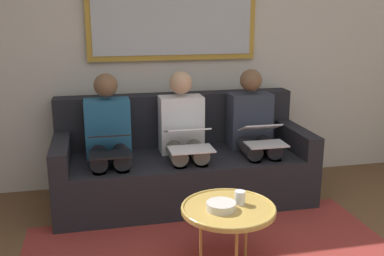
# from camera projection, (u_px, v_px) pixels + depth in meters

# --- Properties ---
(wall_rear) EXTENTS (6.00, 0.12, 2.60)m
(wall_rear) POSITION_uv_depth(u_px,v_px,m) (171.00, 48.00, 4.22)
(wall_rear) COLOR beige
(wall_rear) RESTS_ON ground_plane
(couch) EXTENTS (2.20, 0.90, 0.90)m
(couch) POSITION_uv_depth(u_px,v_px,m) (182.00, 164.00, 4.02)
(couch) COLOR black
(couch) RESTS_ON ground_plane
(framed_mirror) EXTENTS (1.56, 0.05, 0.70)m
(framed_mirror) POSITION_uv_depth(u_px,v_px,m) (173.00, 21.00, 4.07)
(framed_mirror) COLOR #B7892D
(coffee_table) EXTENTS (0.61, 0.61, 0.44)m
(coffee_table) POSITION_uv_depth(u_px,v_px,m) (228.00, 209.00, 2.86)
(coffee_table) COLOR tan
(coffee_table) RESTS_ON ground_plane
(cup) EXTENTS (0.07, 0.07, 0.09)m
(cup) POSITION_uv_depth(u_px,v_px,m) (240.00, 198.00, 2.89)
(cup) COLOR silver
(cup) RESTS_ON coffee_table
(bowl) EXTENTS (0.19, 0.19, 0.05)m
(bowl) POSITION_uv_depth(u_px,v_px,m) (221.00, 206.00, 2.81)
(bowl) COLOR beige
(bowl) RESTS_ON coffee_table
(person_left) EXTENTS (0.38, 0.58, 1.14)m
(person_left) POSITION_uv_depth(u_px,v_px,m) (253.00, 130.00, 4.01)
(person_left) COLOR #2D3342
(person_left) RESTS_ON couch
(laptop_silver) EXTENTS (0.33, 0.36, 0.16)m
(laptop_silver) POSITION_uv_depth(u_px,v_px,m) (263.00, 135.00, 3.79)
(laptop_silver) COLOR silver
(person_middle) EXTENTS (0.38, 0.58, 1.14)m
(person_middle) POSITION_uv_depth(u_px,v_px,m) (183.00, 134.00, 3.88)
(person_middle) COLOR silver
(person_middle) RESTS_ON couch
(laptop_white) EXTENTS (0.36, 0.38, 0.16)m
(laptop_white) POSITION_uv_depth(u_px,v_px,m) (189.00, 138.00, 3.65)
(laptop_white) COLOR white
(person_right) EXTENTS (0.38, 0.58, 1.14)m
(person_right) POSITION_uv_depth(u_px,v_px,m) (109.00, 138.00, 3.75)
(person_right) COLOR #235B84
(person_right) RESTS_ON couch
(laptop_black) EXTENTS (0.33, 0.35, 0.15)m
(laptop_black) POSITION_uv_depth(u_px,v_px,m) (110.00, 144.00, 3.51)
(laptop_black) COLOR black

